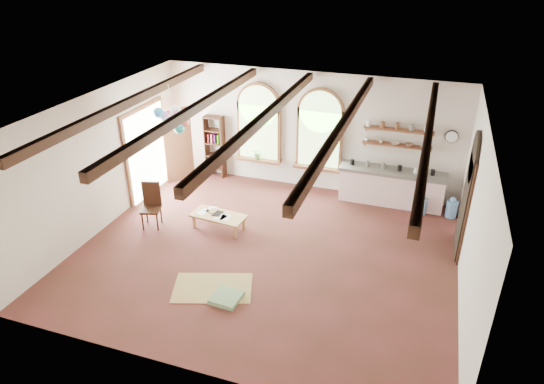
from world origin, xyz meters
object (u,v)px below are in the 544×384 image
at_px(kitchen_counter, 391,187).
at_px(balloon_cluster, 171,120).
at_px(side_chair, 152,214).
at_px(coffee_table, 218,217).

bearing_deg(kitchen_counter, balloon_cluster, -158.68).
height_order(kitchen_counter, side_chair, side_chair).
bearing_deg(side_chair, kitchen_counter, 29.73).
bearing_deg(balloon_cluster, coffee_table, -24.30).
bearing_deg(kitchen_counter, coffee_table, -144.82).
bearing_deg(side_chair, coffee_table, 14.20).
bearing_deg(side_chair, balloon_cluster, 80.21).
height_order(coffee_table, side_chair, side_chair).
bearing_deg(coffee_table, balloon_cluster, 155.70).
distance_m(coffee_table, side_chair, 1.60).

